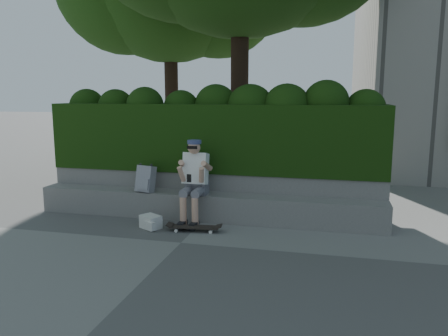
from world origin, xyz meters
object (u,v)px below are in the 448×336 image
(skateboard, at_px, (194,227))
(backpack_plaid, at_px, (146,179))
(backpack_ground, at_px, (151,222))
(person, at_px, (195,178))

(skateboard, bearing_deg, backpack_plaid, 143.85)
(skateboard, height_order, backpack_ground, backpack_ground)
(skateboard, xyz_separation_m, backpack_plaid, (-1.06, 0.60, 0.61))
(skateboard, bearing_deg, backpack_ground, 173.21)
(skateboard, relative_size, backpack_ground, 2.45)
(backpack_plaid, height_order, backpack_ground, backpack_plaid)
(person, bearing_deg, backpack_ground, -138.47)
(person, bearing_deg, backpack_plaid, 174.89)
(backpack_plaid, relative_size, backpack_ground, 1.41)
(skateboard, height_order, backpack_plaid, backpack_plaid)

